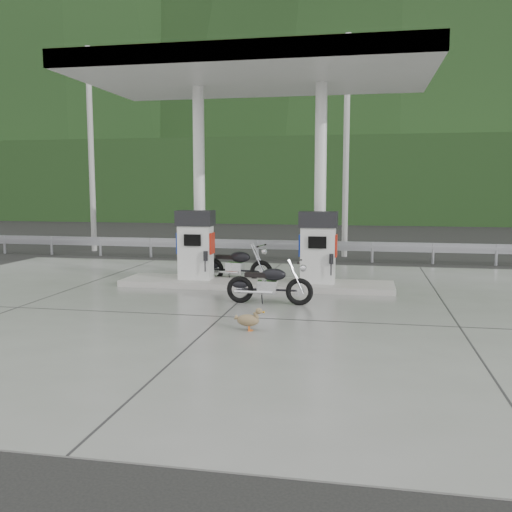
% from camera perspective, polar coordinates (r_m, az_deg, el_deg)
% --- Properties ---
extents(ground, '(160.00, 160.00, 0.00)m').
position_cam_1_polar(ground, '(12.34, -2.26, -5.14)').
color(ground, black).
rests_on(ground, ground).
extents(forecourt_apron, '(18.00, 14.00, 0.02)m').
position_cam_1_polar(forecourt_apron, '(12.34, -2.26, -5.09)').
color(forecourt_apron, slate).
rests_on(forecourt_apron, ground).
extents(pump_island, '(7.00, 1.40, 0.15)m').
position_cam_1_polar(pump_island, '(14.72, -0.04, -2.78)').
color(pump_island, gray).
rests_on(pump_island, forecourt_apron).
extents(gas_pump_left, '(0.95, 0.55, 1.80)m').
position_cam_1_polar(gas_pump_left, '(14.97, -6.06, 1.11)').
color(gas_pump_left, silver).
rests_on(gas_pump_left, pump_island).
extents(gas_pump_right, '(0.95, 0.55, 1.80)m').
position_cam_1_polar(gas_pump_right, '(14.37, 6.23, 0.87)').
color(gas_pump_right, silver).
rests_on(gas_pump_right, pump_island).
extents(canopy_column_left, '(0.30, 0.30, 5.00)m').
position_cam_1_polar(canopy_column_left, '(15.28, -5.70, 7.24)').
color(canopy_column_left, white).
rests_on(canopy_column_left, pump_island).
extents(canopy_column_right, '(0.30, 0.30, 5.00)m').
position_cam_1_polar(canopy_column_right, '(14.69, 6.45, 7.25)').
color(canopy_column_right, white).
rests_on(canopy_column_right, pump_island).
extents(canopy_roof, '(8.50, 5.00, 0.40)m').
position_cam_1_polar(canopy_roof, '(14.78, -0.04, 17.82)').
color(canopy_roof, silver).
rests_on(canopy_roof, canopy_column_left).
extents(guardrail, '(26.00, 0.16, 1.42)m').
position_cam_1_polar(guardrail, '(20.03, 2.95, 1.58)').
color(guardrail, '#919298').
rests_on(guardrail, ground).
extents(road, '(60.00, 7.00, 0.01)m').
position_cam_1_polar(road, '(23.55, 4.13, 0.64)').
color(road, black).
rests_on(road, ground).
extents(utility_pole_a, '(0.22, 0.22, 8.00)m').
position_cam_1_polar(utility_pole_a, '(23.86, -16.17, 10.09)').
color(utility_pole_a, '#9A9994').
rests_on(utility_pole_a, ground).
extents(utility_pole_b, '(0.22, 0.22, 8.00)m').
position_cam_1_polar(utility_pole_b, '(21.31, 9.01, 10.68)').
color(utility_pole_b, '#9A9994').
rests_on(utility_pole_b, ground).
extents(tree_band, '(80.00, 6.00, 6.00)m').
position_cam_1_polar(tree_band, '(41.84, 7.20, 7.47)').
color(tree_band, black).
rests_on(tree_band, ground).
extents(forested_hills, '(100.00, 40.00, 140.00)m').
position_cam_1_polar(forested_hills, '(71.85, 8.74, 4.81)').
color(forested_hills, black).
rests_on(forested_hills, ground).
extents(motorcycle_left, '(1.80, 0.58, 0.85)m').
position_cam_1_polar(motorcycle_left, '(12.51, 1.35, -2.89)').
color(motorcycle_left, black).
rests_on(motorcycle_left, forecourt_apron).
extents(motorcycle_right, '(2.01, 0.96, 0.91)m').
position_cam_1_polar(motorcycle_right, '(15.25, -1.95, -0.99)').
color(motorcycle_right, black).
rests_on(motorcycle_right, forecourt_apron).
extents(duck, '(0.51, 0.17, 0.36)m').
position_cam_1_polar(duck, '(10.27, -0.81, -6.47)').
color(duck, brown).
rests_on(duck, forecourt_apron).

